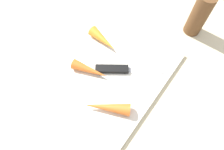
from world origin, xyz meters
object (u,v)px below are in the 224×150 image
at_px(carrot_medium, 90,70).
at_px(carrot_shortest, 103,40).
at_px(pepper_grinder, 199,15).
at_px(knife, 117,69).
at_px(carrot_longest, 107,107).
at_px(cutting_board, 112,76).

relative_size(carrot_medium, carrot_shortest, 1.08).
xyz_separation_m(carrot_medium, pepper_grinder, (-0.30, 0.15, 0.04)).
relative_size(knife, pepper_grinder, 1.26).
relative_size(knife, carrot_longest, 1.51).
height_order(cutting_board, knife, knife).
bearing_deg(pepper_grinder, carrot_shortest, -41.78).
bearing_deg(carrot_medium, knife, 28.42).
height_order(knife, carrot_medium, carrot_medium).
bearing_deg(cutting_board, knife, 175.08).
distance_m(carrot_medium, carrot_longest, 0.11).
bearing_deg(carrot_longest, carrot_medium, -59.36).
xyz_separation_m(knife, carrot_shortest, (-0.05, -0.08, 0.01)).
distance_m(cutting_board, carrot_longest, 0.10).
xyz_separation_m(carrot_longest, pepper_grinder, (-0.36, 0.06, 0.04)).
height_order(cutting_board, carrot_shortest, carrot_shortest).
bearing_deg(cutting_board, carrot_medium, -60.65).
height_order(cutting_board, carrot_medium, carrot_medium).
xyz_separation_m(knife, carrot_medium, (0.05, -0.05, 0.01)).
bearing_deg(cutting_board, carrot_longest, 28.76).
xyz_separation_m(carrot_medium, carrot_longest, (0.06, 0.10, 0.00)).
relative_size(carrot_longest, pepper_grinder, 0.84).
xyz_separation_m(cutting_board, carrot_shortest, (-0.07, -0.08, 0.02)).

